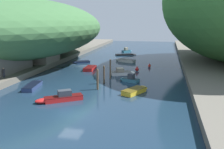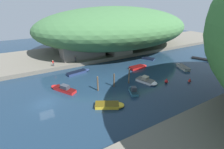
{
  "view_description": "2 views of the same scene",
  "coord_description": "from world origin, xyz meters",
  "px_view_note": "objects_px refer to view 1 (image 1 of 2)",
  "views": [
    {
      "loc": [
        10.46,
        -25.54,
        10.8
      ],
      "look_at": [
        0.99,
        18.05,
        0.72
      ],
      "focal_mm": 40.0,
      "sensor_mm": 36.0,
      "label": 1
    },
    {
      "loc": [
        25.25,
        0.16,
        16.23
      ],
      "look_at": [
        -1.43,
        14.6,
        1.97
      ],
      "focal_mm": 24.0,
      "sensor_mm": 36.0,
      "label": 2
    }
  ],
  "objects_px": {
    "boat_mid_channel": "(91,68)",
    "boat_white_cruiser": "(127,55)",
    "boat_moored_right": "(81,62)",
    "boat_far_right_bank": "(127,51)",
    "boathouse_shed": "(39,52)",
    "boat_red_skiff": "(59,98)",
    "channel_buoy_near": "(137,69)",
    "person_by_boathouse": "(4,72)",
    "channel_buoy_far": "(149,66)",
    "boat_small_dinghy": "(136,90)",
    "boat_near_quay": "(123,72)",
    "boat_open_rowboat": "(129,79)",
    "boat_cabin_cruiser": "(34,85)",
    "boat_navy_launch": "(124,60)"
  },
  "relations": [
    {
      "from": "channel_buoy_near",
      "to": "person_by_boathouse",
      "type": "height_order",
      "value": "person_by_boathouse"
    },
    {
      "from": "boat_near_quay",
      "to": "person_by_boathouse",
      "type": "bearing_deg",
      "value": -79.41
    },
    {
      "from": "boat_small_dinghy",
      "to": "boat_near_quay",
      "type": "bearing_deg",
      "value": 136.92
    },
    {
      "from": "boat_open_rowboat",
      "to": "boat_white_cruiser",
      "type": "bearing_deg",
      "value": 30.21
    },
    {
      "from": "boat_open_rowboat",
      "to": "boat_cabin_cruiser",
      "type": "height_order",
      "value": "boat_open_rowboat"
    },
    {
      "from": "boat_moored_right",
      "to": "boat_far_right_bank",
      "type": "xyz_separation_m",
      "value": [
        8.23,
        22.02,
        0.27
      ]
    },
    {
      "from": "boat_mid_channel",
      "to": "channel_buoy_far",
      "type": "height_order",
      "value": "channel_buoy_far"
    },
    {
      "from": "boat_moored_right",
      "to": "boat_open_rowboat",
      "type": "bearing_deg",
      "value": -168.9
    },
    {
      "from": "boathouse_shed",
      "to": "boat_white_cruiser",
      "type": "height_order",
      "value": "boathouse_shed"
    },
    {
      "from": "boat_small_dinghy",
      "to": "channel_buoy_far",
      "type": "relative_size",
      "value": 5.61
    },
    {
      "from": "boat_red_skiff",
      "to": "boat_far_right_bank",
      "type": "relative_size",
      "value": 1.72
    },
    {
      "from": "channel_buoy_far",
      "to": "channel_buoy_near",
      "type": "bearing_deg",
      "value": -113.96
    },
    {
      "from": "boat_near_quay",
      "to": "channel_buoy_far",
      "type": "bearing_deg",
      "value": 131.46
    },
    {
      "from": "channel_buoy_near",
      "to": "boat_mid_channel",
      "type": "bearing_deg",
      "value": -179.94
    },
    {
      "from": "boat_white_cruiser",
      "to": "channel_buoy_near",
      "type": "distance_m",
      "value": 23.15
    },
    {
      "from": "boat_navy_launch",
      "to": "channel_buoy_far",
      "type": "xyz_separation_m",
      "value": [
        6.68,
        -5.8,
        0.01
      ]
    },
    {
      "from": "boathouse_shed",
      "to": "boat_red_skiff",
      "type": "relative_size",
      "value": 1.26
    },
    {
      "from": "boat_navy_launch",
      "to": "boat_red_skiff",
      "type": "xyz_separation_m",
      "value": [
        -3.45,
        -32.23,
        0.1
      ]
    },
    {
      "from": "boat_moored_right",
      "to": "boathouse_shed",
      "type": "bearing_deg",
      "value": 100.59
    },
    {
      "from": "boathouse_shed",
      "to": "boat_moored_right",
      "type": "bearing_deg",
      "value": 41.42
    },
    {
      "from": "boathouse_shed",
      "to": "person_by_boathouse",
      "type": "xyz_separation_m",
      "value": [
        1.77,
        -15.57,
        -1.19
      ]
    },
    {
      "from": "person_by_boathouse",
      "to": "boat_red_skiff",
      "type": "bearing_deg",
      "value": -96.52
    },
    {
      "from": "boat_near_quay",
      "to": "boat_moored_right",
      "type": "bearing_deg",
      "value": -151.84
    },
    {
      "from": "boat_navy_launch",
      "to": "person_by_boathouse",
      "type": "bearing_deg",
      "value": 168.01
    },
    {
      "from": "boat_open_rowboat",
      "to": "boat_red_skiff",
      "type": "distance_m",
      "value": 14.55
    },
    {
      "from": "boat_open_rowboat",
      "to": "boat_near_quay",
      "type": "bearing_deg",
      "value": 40.98
    },
    {
      "from": "boat_open_rowboat",
      "to": "boat_navy_launch",
      "type": "xyz_separation_m",
      "value": [
        -4.13,
        19.81,
        -0.1
      ]
    },
    {
      "from": "boat_far_right_bank",
      "to": "person_by_boathouse",
      "type": "relative_size",
      "value": 2.07
    },
    {
      "from": "boat_white_cruiser",
      "to": "person_by_boathouse",
      "type": "relative_size",
      "value": 3.86
    },
    {
      "from": "boat_white_cruiser",
      "to": "boat_cabin_cruiser",
      "type": "height_order",
      "value": "boat_cabin_cruiser"
    },
    {
      "from": "boat_mid_channel",
      "to": "boat_white_cruiser",
      "type": "distance_m",
      "value": 22.88
    },
    {
      "from": "boat_open_rowboat",
      "to": "boat_far_right_bank",
      "type": "bearing_deg",
      "value": 30.0
    },
    {
      "from": "boat_near_quay",
      "to": "channel_buoy_far",
      "type": "relative_size",
      "value": 5.62
    },
    {
      "from": "boat_near_quay",
      "to": "channel_buoy_far",
      "type": "distance_m",
      "value": 9.8
    },
    {
      "from": "boat_near_quay",
      "to": "boat_moored_right",
      "type": "xyz_separation_m",
      "value": [
        -12.61,
        10.92,
        -0.21
      ]
    },
    {
      "from": "boat_cabin_cruiser",
      "to": "boat_moored_right",
      "type": "bearing_deg",
      "value": 80.9
    },
    {
      "from": "channel_buoy_far",
      "to": "person_by_boathouse",
      "type": "height_order",
      "value": "person_by_boathouse"
    },
    {
      "from": "boat_small_dinghy",
      "to": "boat_navy_launch",
      "type": "relative_size",
      "value": 0.95
    },
    {
      "from": "boat_near_quay",
      "to": "channel_buoy_near",
      "type": "bearing_deg",
      "value": 126.84
    },
    {
      "from": "boat_small_dinghy",
      "to": "boat_near_quay",
      "type": "height_order",
      "value": "boat_near_quay"
    },
    {
      "from": "boat_mid_channel",
      "to": "channel_buoy_far",
      "type": "xyz_separation_m",
      "value": [
        12.28,
        5.03,
        0.03
      ]
    },
    {
      "from": "boat_small_dinghy",
      "to": "person_by_boathouse",
      "type": "xyz_separation_m",
      "value": [
        -22.3,
        0.31,
        1.69
      ]
    },
    {
      "from": "boat_near_quay",
      "to": "boat_white_cruiser",
      "type": "relative_size",
      "value": 0.81
    },
    {
      "from": "channel_buoy_near",
      "to": "boat_near_quay",
      "type": "bearing_deg",
      "value": -122.21
    },
    {
      "from": "boat_open_rowboat",
      "to": "boat_mid_channel",
      "type": "xyz_separation_m",
      "value": [
        -9.73,
        8.98,
        -0.11
      ]
    },
    {
      "from": "boat_moored_right",
      "to": "boat_far_right_bank",
      "type": "bearing_deg",
      "value": -51.33
    },
    {
      "from": "person_by_boathouse",
      "to": "channel_buoy_far",
      "type": "bearing_deg",
      "value": -28.33
    },
    {
      "from": "boat_mid_channel",
      "to": "channel_buoy_near",
      "type": "bearing_deg",
      "value": -2.01
    },
    {
      "from": "boathouse_shed",
      "to": "person_by_boathouse",
      "type": "relative_size",
      "value": 4.49
    },
    {
      "from": "boat_moored_right",
      "to": "boat_mid_channel",
      "type": "bearing_deg",
      "value": -177.04
    }
  ]
}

